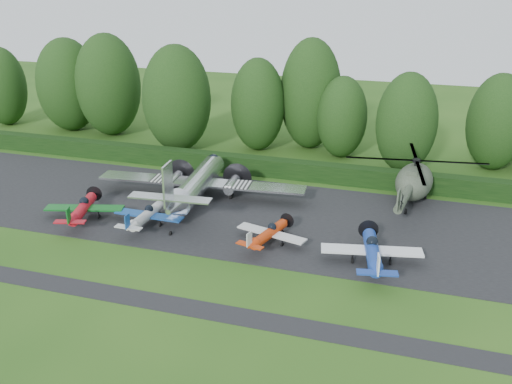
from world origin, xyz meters
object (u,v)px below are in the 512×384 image
(transport_plane, at_px, (197,184))
(light_plane_orange, at_px, (269,233))
(helicopter, at_px, (414,179))
(light_plane_white, at_px, (146,215))
(light_plane_blue, at_px, (373,251))
(light_plane_red, at_px, (83,208))

(transport_plane, xyz_separation_m, light_plane_orange, (9.39, -6.88, -0.90))
(helicopter, bearing_deg, light_plane_orange, -136.98)
(transport_plane, bearing_deg, light_plane_white, -103.00)
(light_plane_orange, bearing_deg, light_plane_blue, -22.47)
(light_plane_red, distance_m, light_plane_blue, 26.52)
(helicopter, bearing_deg, transport_plane, -169.64)
(light_plane_orange, height_order, light_plane_blue, light_plane_blue)
(transport_plane, xyz_separation_m, light_plane_blue, (18.13, -8.05, -0.63))
(light_plane_red, xyz_separation_m, helicopter, (28.91, 13.58, 1.20))
(light_plane_blue, xyz_separation_m, helicopter, (2.40, 14.46, 1.08))
(light_plane_blue, height_order, helicopter, helicopter)
(transport_plane, height_order, helicopter, transport_plane)
(light_plane_orange, relative_size, helicopter, 0.41)
(transport_plane, relative_size, light_plane_red, 2.80)
(light_plane_orange, distance_m, helicopter, 17.40)
(helicopter, bearing_deg, light_plane_white, -157.05)
(light_plane_orange, bearing_deg, transport_plane, 128.96)
(light_plane_white, xyz_separation_m, helicopter, (22.69, 13.05, 1.31))
(transport_plane, bearing_deg, light_plane_blue, -19.03)
(light_plane_red, xyz_separation_m, light_plane_white, (6.23, 0.52, -0.11))
(light_plane_white, distance_m, light_plane_orange, 11.54)
(light_plane_orange, relative_size, light_plane_blue, 0.79)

